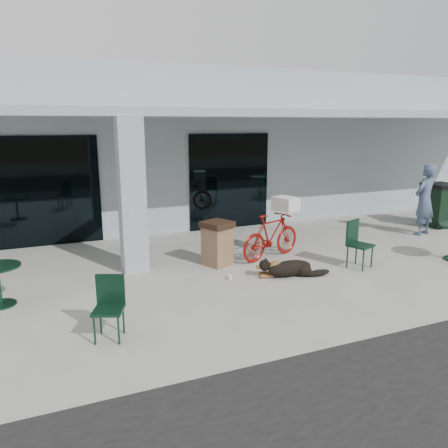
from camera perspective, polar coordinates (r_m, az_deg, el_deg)
name	(u,v)px	position (r m, az deg, el deg)	size (l,w,h in m)	color
ground	(248,298)	(7.75, 3.09, -9.67)	(80.00, 80.00, 0.00)	#B0AFA6
building	(139,145)	(15.27, -10.99, 10.08)	(22.00, 7.00, 4.50)	#A4B1B9
storefront_glass_left	(41,192)	(11.52, -22.83, 3.86)	(2.80, 0.06, 2.70)	black
storefront_glass_right	(229,182)	(12.53, 0.70, 5.56)	(2.40, 0.06, 2.70)	black
column	(132,196)	(8.99, -11.95, 3.62)	(0.50, 0.50, 3.12)	#A4B1B9
overhang	(182,113)	(10.50, -5.50, 14.21)	(22.00, 2.80, 0.18)	#A4B1B9
bicycle	(271,236)	(9.84, 6.19, -1.56)	(0.49, 1.72, 1.04)	maroon
laundry_basket	(286,204)	(10.02, 8.06, 2.62)	(0.53, 0.40, 0.32)	white
dog	(290,267)	(8.84, 8.61, -5.61)	(1.11, 0.37, 0.37)	black
cup_near_dog	(230,277)	(8.62, 0.79, -6.93)	(0.07, 0.07, 0.09)	white
cafe_chair_near	(108,309)	(6.42, -14.87, -10.71)	(0.41, 0.45, 0.90)	#133726
cafe_chair_far_a	(360,245)	(9.60, 17.39, -2.59)	(0.45, 0.49, 1.00)	#133726
person	(425,200)	(12.98, 24.74, 2.90)	(0.70, 0.46, 1.93)	#455674
trash_receptacle	(217,243)	(9.33, -0.88, -2.55)	(0.56, 0.56, 0.96)	#835E44
wheeled_bin	(440,205)	(14.37, 26.34, 2.25)	(0.77, 0.98, 1.26)	black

